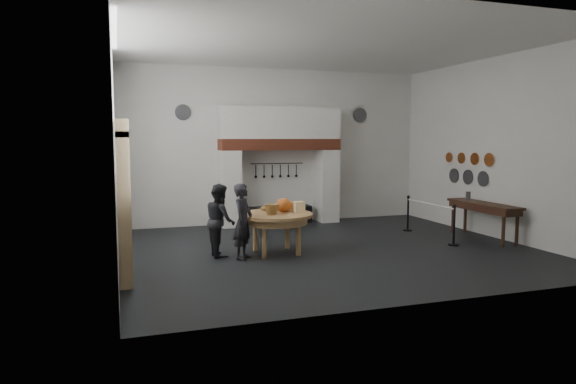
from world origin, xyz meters
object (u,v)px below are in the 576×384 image
object	(u,v)px
work_table	(276,215)
visitor_far	(220,220)
side_table	(484,204)
barrier_post_far	(408,214)
visitor_near	(243,221)
barrier_post_near	(454,226)
iron_range	(279,215)

from	to	relation	value
work_table	visitor_far	world-z (taller)	visitor_far
side_table	barrier_post_far	size ratio (longest dim) A/B	2.44
work_table	visitor_near	xyz separation A→B (m)	(-0.81, -0.29, -0.06)
work_table	barrier_post_far	world-z (taller)	barrier_post_far
work_table	visitor_near	distance (m)	0.86
side_table	barrier_post_near	world-z (taller)	same
iron_range	side_table	bearing A→B (deg)	-43.01
visitor_far	side_table	xyz separation A→B (m)	(6.54, -0.21, 0.10)
iron_range	barrier_post_near	distance (m)	5.18
work_table	side_table	world-z (taller)	side_table
barrier_post_near	side_table	bearing A→B (deg)	20.77
visitor_near	barrier_post_far	size ratio (longest dim) A/B	1.74
barrier_post_near	barrier_post_far	distance (m)	2.00
side_table	barrier_post_near	distance (m)	1.32
visitor_far	barrier_post_far	size ratio (longest dim) A/B	1.71
visitor_far	barrier_post_far	xyz separation A→B (m)	(5.37, 1.35, -0.32)
visitor_far	barrier_post_far	bearing A→B (deg)	-77.77
visitor_near	visitor_far	xyz separation A→B (m)	(-0.40, 0.40, -0.01)
iron_range	visitor_near	bearing A→B (deg)	-116.96
work_table	barrier_post_far	distance (m)	4.43
visitor_near	side_table	size ratio (longest dim) A/B	0.71
barrier_post_near	barrier_post_far	xyz separation A→B (m)	(0.00, 2.00, 0.00)
iron_range	barrier_post_near	bearing A→B (deg)	-55.56
barrier_post_near	visitor_near	bearing A→B (deg)	177.09
visitor_near	barrier_post_near	xyz separation A→B (m)	(4.97, -0.25, -0.33)
work_table	barrier_post_near	distance (m)	4.22
work_table	visitor_far	bearing A→B (deg)	174.59
work_table	visitor_far	xyz separation A→B (m)	(-1.21, 0.11, -0.07)
visitor_near	side_table	bearing A→B (deg)	-53.63
iron_range	barrier_post_near	world-z (taller)	barrier_post_near
side_table	barrier_post_far	xyz separation A→B (m)	(-1.17, 1.56, -0.42)
visitor_near	barrier_post_far	distance (m)	5.28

